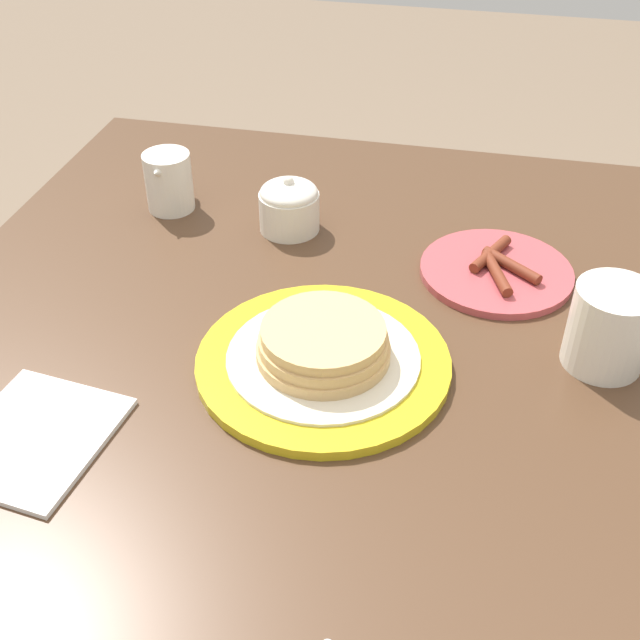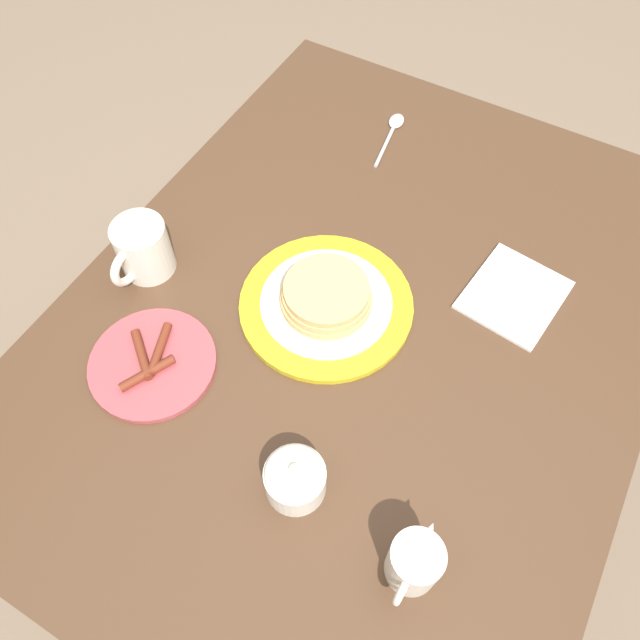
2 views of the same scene
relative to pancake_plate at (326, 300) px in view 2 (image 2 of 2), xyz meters
name	(u,v)px [view 2 (image 2 of 2)]	position (x,y,z in m)	size (l,w,h in m)	color
ground_plane	(345,473)	(-0.01, 0.06, -0.78)	(8.00, 8.00, 0.00)	#7A6651
dining_table	(356,357)	(-0.01, 0.06, -0.15)	(1.17, 0.89, 0.76)	#4C3321
pancake_plate	(326,300)	(0.00, 0.00, 0.00)	(0.28, 0.28, 0.05)	gold
side_plate_bacon	(152,363)	(0.22, -0.18, -0.01)	(0.19, 0.19, 0.02)	#B2474C
coffee_mug	(142,249)	(0.08, -0.30, 0.03)	(0.12, 0.09, 0.10)	silver
creamer_pitcher	(415,562)	(0.30, 0.29, 0.03)	(0.10, 0.07, 0.09)	silver
sugar_bowl	(295,478)	(0.28, 0.11, 0.02)	(0.08, 0.08, 0.08)	silver
napkin	(514,295)	(-0.17, 0.26, -0.02)	(0.18, 0.16, 0.01)	white
spoon	(392,130)	(-0.43, -0.09, -0.01)	(0.16, 0.04, 0.01)	silver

